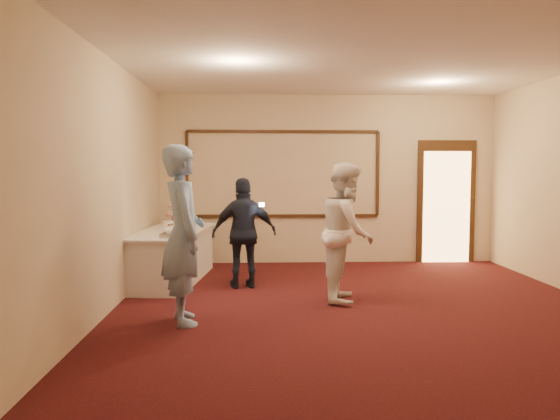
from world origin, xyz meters
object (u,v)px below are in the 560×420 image
(plate_stack_a, at_px, (168,226))
(buffet_table, at_px, (172,255))
(woman, at_px, (347,232))
(tart, at_px, (176,231))
(pavlova_tray, at_px, (174,232))
(plate_stack_b, at_px, (184,222))
(cupcake_stand, at_px, (172,216))
(guest, at_px, (244,233))
(man, at_px, (183,235))

(plate_stack_a, bearing_deg, buffet_table, 31.97)
(woman, bearing_deg, buffet_table, 73.47)
(tart, bearing_deg, plate_stack_a, 115.56)
(pavlova_tray, xyz_separation_m, plate_stack_b, (-0.03, 1.15, 0.02))
(cupcake_stand, relative_size, guest, 0.26)
(cupcake_stand, xyz_separation_m, plate_stack_b, (0.25, -0.49, -0.06))
(plate_stack_a, bearing_deg, pavlova_tray, -75.11)
(buffet_table, height_order, plate_stack_a, plate_stack_a)
(pavlova_tray, bearing_deg, tart, 95.09)
(cupcake_stand, xyz_separation_m, plate_stack_a, (0.06, -0.83, -0.07))
(plate_stack_a, distance_m, woman, 2.79)
(guest, bearing_deg, cupcake_stand, -57.84)
(woman, bearing_deg, plate_stack_a, 74.47)
(plate_stack_a, relative_size, woman, 0.10)
(tart, xyz_separation_m, guest, (0.97, -0.12, -0.02))
(man, bearing_deg, guest, -36.25)
(plate_stack_a, relative_size, man, 0.09)
(buffet_table, relative_size, woman, 1.37)
(plate_stack_a, bearing_deg, tart, -64.44)
(cupcake_stand, xyz_separation_m, tart, (0.24, -1.20, -0.12))
(man, relative_size, guest, 1.25)
(plate_stack_b, height_order, tart, plate_stack_b)
(woman, xyz_separation_m, guest, (-1.34, 0.78, -0.10))
(buffet_table, height_order, woman, woman)
(tart, height_order, guest, guest)
(buffet_table, distance_m, plate_stack_b, 0.58)
(cupcake_stand, bearing_deg, buffet_table, -82.23)
(plate_stack_a, height_order, plate_stack_b, plate_stack_b)
(buffet_table, xyz_separation_m, tart, (0.13, -0.40, 0.41))
(cupcake_stand, distance_m, man, 3.11)
(plate_stack_b, bearing_deg, woman, -34.95)
(plate_stack_a, bearing_deg, woman, -26.94)
(tart, bearing_deg, guest, -6.81)
(man, bearing_deg, plate_stack_b, -9.07)
(woman, bearing_deg, guest, 71.15)
(cupcake_stand, distance_m, plate_stack_b, 0.55)
(plate_stack_b, relative_size, woman, 0.12)
(buffet_table, xyz_separation_m, guest, (1.10, -0.51, 0.39))
(tart, bearing_deg, cupcake_stand, 101.22)
(plate_stack_a, xyz_separation_m, tart, (0.18, -0.37, -0.04))
(man, distance_m, guest, 1.86)
(plate_stack_b, bearing_deg, cupcake_stand, 117.13)
(plate_stack_a, bearing_deg, man, -76.66)
(guest, bearing_deg, tart, -17.30)
(buffet_table, bearing_deg, plate_stack_a, -148.03)
(cupcake_stand, bearing_deg, man, -79.08)
(pavlova_tray, distance_m, plate_stack_b, 1.15)
(buffet_table, bearing_deg, cupcake_stand, 97.77)
(man, bearing_deg, woman, -80.43)
(tart, relative_size, woman, 0.16)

